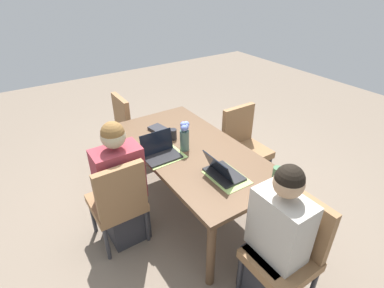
# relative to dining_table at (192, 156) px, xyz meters

# --- Properties ---
(ground_plane) EXTENTS (10.00, 10.00, 0.00)m
(ground_plane) POSITION_rel_dining_table_xyz_m (0.00, 0.00, -0.65)
(ground_plane) COLOR #756656
(dining_table) EXTENTS (1.81, 0.91, 0.73)m
(dining_table) POSITION_rel_dining_table_xyz_m (0.00, 0.00, 0.00)
(dining_table) COLOR brown
(dining_table) RESTS_ON ground_plane
(chair_far_left_near) EXTENTS (0.44, 0.44, 0.90)m
(chair_far_left_near) POSITION_rel_dining_table_xyz_m (-0.04, 0.78, -0.15)
(chair_far_left_near) COLOR olive
(chair_far_left_near) RESTS_ON ground_plane
(person_far_left_near) EXTENTS (0.36, 0.40, 1.19)m
(person_far_left_near) POSITION_rel_dining_table_xyz_m (0.04, 0.72, -0.12)
(person_far_left_near) COLOR #2D2D33
(person_far_left_near) RESTS_ON ground_plane
(chair_head_left_left_mid) EXTENTS (0.44, 0.44, 0.90)m
(chair_head_left_left_mid) POSITION_rel_dining_table_xyz_m (-1.19, -0.05, -0.15)
(chair_head_left_left_mid) COLOR olive
(chair_head_left_left_mid) RESTS_ON ground_plane
(person_head_left_left_mid) EXTENTS (0.40, 0.36, 1.19)m
(person_head_left_left_mid) POSITION_rel_dining_table_xyz_m (-1.13, 0.03, -0.12)
(person_head_left_left_mid) COLOR #2D2D33
(person_head_left_left_mid) RESTS_ON ground_plane
(chair_head_right_left_far) EXTENTS (0.44, 0.44, 0.90)m
(chair_head_right_left_far) POSITION_rel_dining_table_xyz_m (1.21, 0.11, -0.15)
(chair_head_right_left_far) COLOR olive
(chair_head_right_left_far) RESTS_ON ground_plane
(chair_near_right_near) EXTENTS (0.44, 0.44, 0.90)m
(chair_near_right_near) POSITION_rel_dining_table_xyz_m (0.10, -0.77, -0.15)
(chair_near_right_near) COLOR olive
(chair_near_right_near) RESTS_ON ground_plane
(flower_vase) EXTENTS (0.10, 0.11, 0.29)m
(flower_vase) POSITION_rel_dining_table_xyz_m (0.02, 0.07, 0.25)
(flower_vase) COLOR #4C6B60
(flower_vase) RESTS_ON dining_table
(placemat_far_left_near) EXTENTS (0.27, 0.37, 0.00)m
(placemat_far_left_near) POSITION_rel_dining_table_xyz_m (0.02, 0.30, 0.08)
(placemat_far_left_near) COLOR #9EBC66
(placemat_far_left_near) RESTS_ON dining_table
(placemat_head_left_left_mid) EXTENTS (0.36, 0.26, 0.00)m
(placemat_head_left_left_mid) POSITION_rel_dining_table_xyz_m (-0.54, 0.01, 0.08)
(placemat_head_left_left_mid) COLOR #9EBC66
(placemat_head_left_left_mid) RESTS_ON dining_table
(laptop_far_left_near) EXTENTS (0.22, 0.32, 0.21)m
(laptop_far_left_near) POSITION_rel_dining_table_xyz_m (0.04, 0.32, 0.13)
(laptop_far_left_near) COLOR black
(laptop_far_left_near) RESTS_ON dining_table
(laptop_head_left_left_mid) EXTENTS (0.32, 0.22, 0.20)m
(laptop_head_left_left_mid) POSITION_rel_dining_table_xyz_m (-0.50, 0.03, 0.12)
(laptop_head_left_left_mid) COLOR black
(laptop_head_left_left_mid) RESTS_ON dining_table
(coffee_mug_near_left) EXTENTS (0.07, 0.07, 0.10)m
(coffee_mug_near_left) POSITION_rel_dining_table_xyz_m (-0.77, -0.32, 0.13)
(coffee_mug_near_left) COLOR #47704C
(coffee_mug_near_left) RESTS_ON dining_table
(coffee_mug_near_right) EXTENTS (0.07, 0.07, 0.11)m
(coffee_mug_near_right) POSITION_rel_dining_table_xyz_m (0.26, 0.06, 0.14)
(coffee_mug_near_right) COLOR #232328
(coffee_mug_near_right) RESTS_ON dining_table
(coffee_mug_centre_left) EXTENTS (0.07, 0.07, 0.10)m
(coffee_mug_centre_left) POSITION_rel_dining_table_xyz_m (0.30, 0.21, 0.13)
(coffee_mug_centre_left) COLOR #232328
(coffee_mug_centre_left) RESTS_ON dining_table
(book_red_cover) EXTENTS (0.22, 0.17, 0.03)m
(book_red_cover) POSITION_rel_dining_table_xyz_m (0.50, 0.10, 0.10)
(book_red_cover) COLOR #28282D
(book_red_cover) RESTS_ON dining_table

